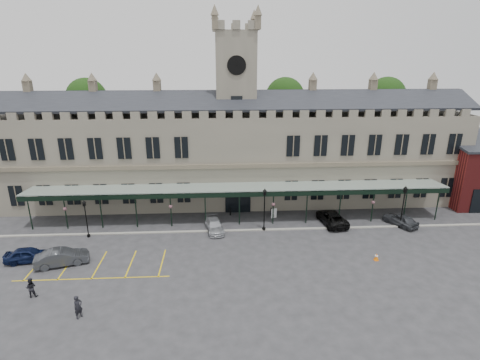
{
  "coord_description": "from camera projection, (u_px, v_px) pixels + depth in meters",
  "views": [
    {
      "loc": [
        -2.18,
        -33.29,
        19.27
      ],
      "look_at": [
        0.0,
        6.0,
        6.0
      ],
      "focal_mm": 28.0,
      "sensor_mm": 36.0,
      "label": 1
    }
  ],
  "objects": [
    {
      "name": "tree_behind_left",
      "position": [
        87.0,
        99.0,
        56.16
      ],
      "size": [
        6.0,
        6.0,
        16.0
      ],
      "color": "#332314",
      "rests_on": "ground"
    },
    {
      "name": "traffic_cone",
      "position": [
        376.0,
        257.0,
        36.75
      ],
      "size": [
        0.46,
        0.46,
        0.73
      ],
      "rotation": [
        0.0,
        0.0,
        -0.39
      ],
      "color": "orange",
      "rests_on": "ground"
    },
    {
      "name": "bollard_right",
      "position": [
        271.0,
        212.0,
        46.99
      ],
      "size": [
        0.17,
        0.17,
        0.95
      ],
      "primitive_type": "cylinder",
      "color": "black",
      "rests_on": "ground"
    },
    {
      "name": "tree_behind_mid",
      "position": [
        285.0,
        98.0,
        57.74
      ],
      "size": [
        6.0,
        6.0,
        16.0
      ],
      "color": "#332314",
      "rests_on": "ground"
    },
    {
      "name": "person_b",
      "position": [
        31.0,
        288.0,
        31.04
      ],
      "size": [
        0.94,
        0.78,
        1.74
      ],
      "primitive_type": "imported",
      "rotation": [
        0.0,
        0.0,
        3.29
      ],
      "color": "black",
      "rests_on": "ground"
    },
    {
      "name": "lamp_post_left",
      "position": [
        86.0,
        215.0,
        40.73
      ],
      "size": [
        0.41,
        0.41,
        4.36
      ],
      "color": "black",
      "rests_on": "ground"
    },
    {
      "name": "car_van",
      "position": [
        332.0,
        218.0,
        44.6
      ],
      "size": [
        3.11,
        5.6,
        1.48
      ],
      "primitive_type": "imported",
      "rotation": [
        0.0,
        0.0,
        3.27
      ],
      "color": "black",
      "rests_on": "ground"
    },
    {
      "name": "parking_markings",
      "position": [
        98.0,
        267.0,
        35.61
      ],
      "size": [
        16.0,
        6.0,
        0.01
      ],
      "primitive_type": null,
      "color": "gold",
      "rests_on": "ground"
    },
    {
      "name": "person_a",
      "position": [
        78.0,
        307.0,
        28.51
      ],
      "size": [
        0.77,
        0.84,
        1.92
      ],
      "primitive_type": "imported",
      "rotation": [
        0.0,
        0.0,
        0.97
      ],
      "color": "black",
      "rests_on": "ground"
    },
    {
      "name": "lamp_post_mid",
      "position": [
        264.0,
        206.0,
        42.13
      ],
      "size": [
        0.49,
        0.49,
        5.13
      ],
      "color": "black",
      "rests_on": "ground"
    },
    {
      "name": "tree_behind_right",
      "position": [
        386.0,
        98.0,
        58.58
      ],
      "size": [
        6.0,
        6.0,
        16.0
      ],
      "color": "#332314",
      "rests_on": "ground"
    },
    {
      "name": "bollard_left",
      "position": [
        230.0,
        212.0,
        47.02
      ],
      "size": [
        0.16,
        0.16,
        0.89
      ],
      "primitive_type": "cylinder",
      "color": "black",
      "rests_on": "ground"
    },
    {
      "name": "car_taxi",
      "position": [
        214.0,
        226.0,
        42.81
      ],
      "size": [
        2.55,
        4.62,
        1.27
      ],
      "primitive_type": "imported",
      "rotation": [
        0.0,
        0.0,
        0.18
      ],
      "color": "#A1A4A9",
      "rests_on": "ground"
    },
    {
      "name": "canopy",
      "position": [
        239.0,
        205.0,
        44.06
      ],
      "size": [
        50.0,
        4.1,
        4.3
      ],
      "color": "#8C9E93",
      "rests_on": "ground"
    },
    {
      "name": "kerb",
      "position": [
        240.0,
        230.0,
        42.95
      ],
      "size": [
        60.0,
        0.4,
        0.12
      ],
      "primitive_type": "cube",
      "color": "gray",
      "rests_on": "ground"
    },
    {
      "name": "car_right_a",
      "position": [
        400.0,
        219.0,
        44.19
      ],
      "size": [
        3.49,
        4.54,
        1.44
      ],
      "primitive_type": "imported",
      "rotation": [
        0.0,
        0.0,
        3.63
      ],
      "color": "#34373B",
      "rests_on": "ground"
    },
    {
      "name": "ground",
      "position": [
        243.0,
        255.0,
        37.76
      ],
      "size": [
        140.0,
        140.0,
        0.0
      ],
      "primitive_type": "plane",
      "color": "#2D2D30"
    },
    {
      "name": "car_left_a",
      "position": [
        28.0,
        255.0,
        36.4
      ],
      "size": [
        4.46,
        2.27,
        1.46
      ],
      "primitive_type": "imported",
      "rotation": [
        0.0,
        0.0,
        1.7
      ],
      "color": "black",
      "rests_on": "ground"
    },
    {
      "name": "station_building",
      "position": [
        236.0,
        153.0,
        50.75
      ],
      "size": [
        60.0,
        10.36,
        17.3
      ],
      "color": "#686356",
      "rests_on": "ground"
    },
    {
      "name": "lamp_post_right",
      "position": [
        403.0,
        203.0,
        42.74
      ],
      "size": [
        0.49,
        0.49,
        5.2
      ],
      "color": "black",
      "rests_on": "ground"
    },
    {
      "name": "clock_tower",
      "position": [
        236.0,
        104.0,
        48.71
      ],
      "size": [
        5.6,
        5.6,
        24.8
      ],
      "color": "#686356",
      "rests_on": "ground"
    },
    {
      "name": "sign_board",
      "position": [
        274.0,
        213.0,
        46.17
      ],
      "size": [
        0.71,
        0.26,
        1.24
      ],
      "rotation": [
        0.0,
        0.0,
        0.3
      ],
      "color": "black",
      "rests_on": "ground"
    },
    {
      "name": "car_left_b",
      "position": [
        62.0,
        257.0,
        35.83
      ],
      "size": [
        5.11,
        3.01,
        1.59
      ],
      "primitive_type": "imported",
      "rotation": [
        0.0,
        0.0,
        1.86
      ],
      "color": "#34373B",
      "rests_on": "ground"
    }
  ]
}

